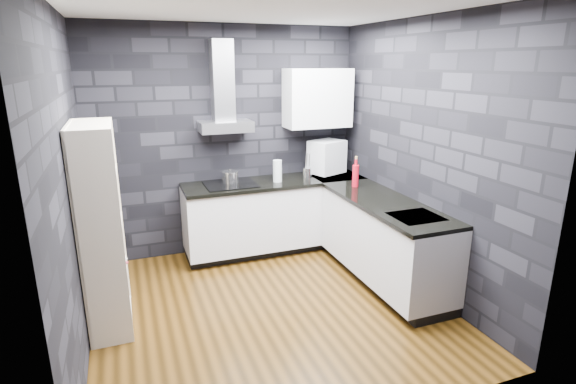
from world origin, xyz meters
TOP-DOWN VIEW (x-y plane):
  - ground at (0.00, 0.00)m, footprint 3.20×3.20m
  - ceiling at (0.00, 0.00)m, footprint 3.20×3.20m
  - wall_back at (0.00, 1.62)m, footprint 3.20×0.05m
  - wall_front at (0.00, -1.62)m, footprint 3.20×0.05m
  - wall_left at (-1.62, 0.00)m, footprint 0.05×3.20m
  - wall_right at (1.62, 0.00)m, footprint 0.05×3.20m
  - toekick_back at (0.50, 1.34)m, footprint 2.18×0.50m
  - toekick_right at (1.34, 0.10)m, footprint 0.50×1.78m
  - counter_back_cab at (0.50, 1.30)m, footprint 2.20×0.60m
  - counter_right_cab at (1.30, 0.10)m, footprint 0.60×1.80m
  - counter_back_top at (0.50, 1.29)m, footprint 2.20×0.62m
  - counter_right_top at (1.29, 0.10)m, footprint 0.62×1.80m
  - counter_corner_top at (1.30, 1.30)m, footprint 0.62×0.62m
  - hood_body at (-0.05, 1.43)m, footprint 0.60×0.34m
  - hood_chimney at (-0.05, 1.50)m, footprint 0.24×0.20m
  - upper_cabinet at (1.10, 1.43)m, footprint 0.80×0.35m
  - cooktop at (-0.05, 1.30)m, footprint 0.58×0.50m
  - sink_rim at (1.30, -0.40)m, footprint 0.44×0.40m
  - pot at (-0.03, 1.38)m, footprint 0.24×0.24m
  - glass_vase at (0.51, 1.24)m, footprint 0.12×0.12m
  - storage_jar at (0.57, 1.37)m, footprint 0.10×0.10m
  - utensil_crock at (0.89, 1.23)m, footprint 0.12×0.12m
  - appliance_garage at (1.22, 1.37)m, footprint 0.49×0.44m
  - red_bottle at (1.27, 0.72)m, footprint 0.08×0.08m
  - bookshelf at (-1.42, 0.28)m, footprint 0.48×0.85m
  - fruit_bowl at (-1.42, 0.16)m, footprint 0.22×0.22m
  - book_red at (-1.42, 0.45)m, footprint 0.14×0.10m
  - book_second at (-1.42, 0.49)m, footprint 0.13×0.10m

SIDE VIEW (x-z plane):
  - ground at x=0.00m, z-range 0.00..0.00m
  - toekick_back at x=0.50m, z-range 0.00..0.10m
  - toekick_right at x=1.34m, z-range 0.00..0.10m
  - counter_back_cab at x=0.50m, z-range 0.10..0.86m
  - counter_right_cab at x=1.30m, z-range 0.10..0.86m
  - book_red at x=-1.42m, z-range 0.47..0.68m
  - book_second at x=-1.42m, z-range 0.49..0.69m
  - counter_back_top at x=0.50m, z-range 0.86..0.90m
  - counter_right_top at x=1.29m, z-range 0.86..0.90m
  - counter_corner_top at x=1.30m, z-range 0.86..0.90m
  - sink_rim at x=1.30m, z-range 0.89..0.90m
  - bookshelf at x=-1.42m, z-range 0.00..1.80m
  - cooktop at x=-0.05m, z-range 0.90..0.91m
  - fruit_bowl at x=-1.42m, z-range 0.91..0.96m
  - storage_jar at x=0.57m, z-range 0.90..1.01m
  - utensil_crock at x=0.89m, z-range 0.90..1.04m
  - pot at x=-0.03m, z-range 0.91..1.03m
  - red_bottle at x=1.27m, z-range 0.90..1.15m
  - glass_vase at x=0.51m, z-range 0.90..1.16m
  - appliance_garage at x=1.22m, z-range 0.92..1.33m
  - wall_back at x=0.00m, z-range 0.00..2.70m
  - wall_front at x=0.00m, z-range 0.00..2.70m
  - wall_left at x=-1.62m, z-range 0.00..2.70m
  - wall_right at x=1.62m, z-range 0.00..2.70m
  - hood_body at x=-0.05m, z-range 1.50..1.62m
  - upper_cabinet at x=1.10m, z-range 1.50..2.20m
  - hood_chimney at x=-0.05m, z-range 1.62..2.52m
  - ceiling at x=0.00m, z-range 2.70..2.70m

